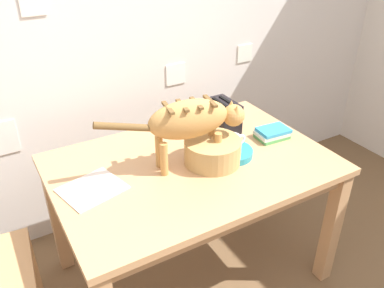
{
  "coord_description": "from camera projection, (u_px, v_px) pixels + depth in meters",
  "views": [
    {
      "loc": [
        -0.69,
        -0.41,
        1.79
      ],
      "look_at": [
        0.14,
        1.01,
        0.84
      ],
      "focal_mm": 37.38,
      "sensor_mm": 36.0,
      "label": 1
    }
  ],
  "objects": [
    {
      "name": "wall_rear",
      "position": [
        102.0,
        26.0,
        2.21
      ],
      "size": [
        4.89,
        0.11,
        2.5
      ],
      "color": "silver",
      "rests_on": "ground_plane"
    },
    {
      "name": "dining_table",
      "position": [
        192.0,
        176.0,
        1.99
      ],
      "size": [
        1.33,
        0.91,
        0.74
      ],
      "color": "tan",
      "rests_on": "ground_plane"
    },
    {
      "name": "cat",
      "position": [
        192.0,
        121.0,
        1.82
      ],
      "size": [
        0.7,
        0.19,
        0.34
      ],
      "rotation": [
        0.0,
        0.0,
        -1.73
      ],
      "color": "#C18A49",
      "rests_on": "dining_table"
    },
    {
      "name": "saucer_bowl",
      "position": [
        231.0,
        152.0,
        1.99
      ],
      "size": [
        0.21,
        0.21,
        0.03
      ],
      "primitive_type": "cylinder",
      "color": "teal",
      "rests_on": "dining_table"
    },
    {
      "name": "coffee_mug",
      "position": [
        233.0,
        142.0,
        1.97
      ],
      "size": [
        0.12,
        0.08,
        0.08
      ],
      "color": "white",
      "rests_on": "saucer_bowl"
    },
    {
      "name": "magazine",
      "position": [
        92.0,
        189.0,
        1.75
      ],
      "size": [
        0.3,
        0.28,
        0.01
      ],
      "primitive_type": "cube",
      "rotation": [
        0.0,
        0.0,
        0.25
      ],
      "color": "silver",
      "rests_on": "dining_table"
    },
    {
      "name": "book_stack",
      "position": [
        272.0,
        133.0,
        2.14
      ],
      "size": [
        0.18,
        0.13,
        0.05
      ],
      "color": "#4B9E53",
      "rests_on": "dining_table"
    },
    {
      "name": "wicker_basket",
      "position": [
        213.0,
        151.0,
        1.92
      ],
      "size": [
        0.27,
        0.27,
        0.12
      ],
      "color": "tan",
      "rests_on": "dining_table"
    },
    {
      "name": "toaster",
      "position": [
        223.0,
        116.0,
        2.19
      ],
      "size": [
        0.12,
        0.2,
        0.18
      ],
      "color": "black",
      "rests_on": "dining_table"
    }
  ]
}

